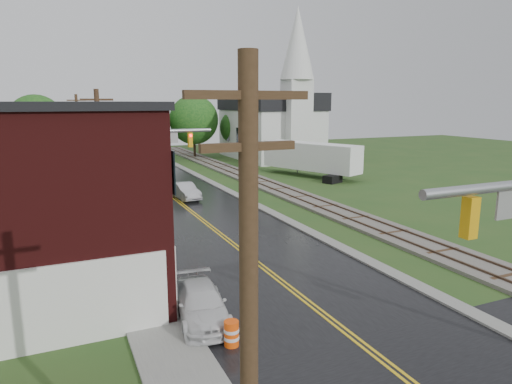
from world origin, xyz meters
TOP-DOWN VIEW (x-y plane):
  - main_road at (0.00, 30.00)m, footprint 10.00×90.00m
  - curb_right at (5.40, 35.00)m, footprint 0.80×70.00m
  - sidewalk_left at (-6.20, 25.00)m, footprint 2.40×50.00m
  - yellow_house at (-11.00, 26.00)m, footprint 8.00×7.00m
  - darkred_building at (-10.00, 35.00)m, footprint 7.00×6.00m
  - church at (20.00, 53.74)m, footprint 10.40×18.40m
  - railroad at (10.00, 35.00)m, footprint 3.20×80.00m
  - traffic_signal_far at (-3.47, 27.00)m, footprint 7.34×0.43m
  - utility_pole_a at (-6.80, 0.00)m, footprint 1.80×0.28m
  - utility_pole_b at (-6.80, 22.00)m, footprint 1.80×0.28m
  - utility_pole_c at (-6.80, 44.00)m, footprint 1.80×0.28m
  - tree_left_e at (-8.85, 45.90)m, footprint 6.40×6.40m
  - suv_dark at (0.80, 42.43)m, footprint 2.45×5.22m
  - sedan_silver at (0.80, 31.86)m, footprint 1.91×4.40m
  - pickup_white at (-4.55, 10.00)m, footprint 2.39×4.67m
  - semi_trailer at (16.89, 37.81)m, footprint 6.78×11.97m
  - construction_barrel at (-4.18, 7.71)m, footprint 0.59×0.59m

SIDE VIEW (x-z plane):
  - main_road at x=0.00m, z-range -0.01..0.01m
  - curb_right at x=5.40m, z-range -0.06..0.06m
  - sidewalk_left at x=-6.20m, z-range -0.06..0.06m
  - railroad at x=10.00m, z-range -0.04..0.26m
  - construction_barrel at x=-4.18m, z-range 0.00..0.92m
  - pickup_white at x=-4.55m, z-range 0.00..1.30m
  - sedan_silver at x=0.80m, z-range 0.00..1.41m
  - suv_dark at x=0.80m, z-range 0.00..1.44m
  - darkred_building at x=-10.00m, z-range 0.00..4.40m
  - semi_trailer at x=16.89m, z-range 0.36..4.13m
  - yellow_house at x=-11.00m, z-range 0.00..6.40m
  - utility_pole_a at x=-6.80m, z-range 0.22..9.22m
  - utility_pole_b at x=-6.80m, z-range 0.22..9.22m
  - utility_pole_c at x=-6.80m, z-range 0.22..9.22m
  - tree_left_e at x=-8.85m, z-range 0.73..8.89m
  - traffic_signal_far at x=-3.47m, z-range 1.37..8.57m
  - church at x=20.00m, z-range -4.17..15.83m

